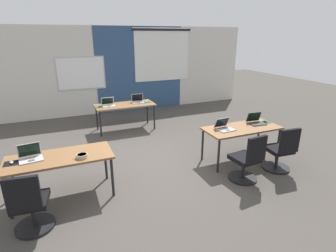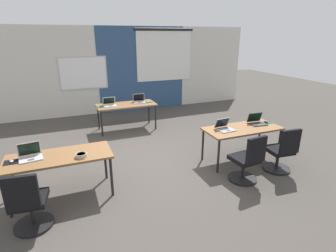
% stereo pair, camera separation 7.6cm
% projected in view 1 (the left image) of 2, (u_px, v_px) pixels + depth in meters
% --- Properties ---
extents(ground_plane, '(24.00, 24.00, 0.00)m').
position_uv_depth(ground_plane, '(153.00, 162.00, 5.51)').
color(ground_plane, '#47423D').
extents(back_wall_assembly, '(10.00, 0.27, 2.80)m').
position_uv_depth(back_wall_assembly, '(110.00, 70.00, 8.71)').
color(back_wall_assembly, silver).
rests_on(back_wall_assembly, ground).
extents(desk_near_left, '(1.60, 0.70, 0.72)m').
position_uv_depth(desk_near_left, '(60.00, 160.00, 4.13)').
color(desk_near_left, brown).
rests_on(desk_near_left, ground).
extents(desk_near_right, '(1.60, 0.70, 0.72)m').
position_uv_depth(desk_near_right, '(242.00, 130.00, 5.42)').
color(desk_near_right, brown).
rests_on(desk_near_right, ground).
extents(desk_far_center, '(1.60, 0.70, 0.72)m').
position_uv_depth(desk_far_center, '(125.00, 107.00, 7.21)').
color(desk_far_center, brown).
rests_on(desk_far_center, ground).
extents(laptop_near_left_end, '(0.36, 0.31, 0.24)m').
position_uv_depth(laptop_near_left_end, '(30.00, 156.00, 4.00)').
color(laptop_near_left_end, '#B7B7BC').
rests_on(laptop_near_left_end, desk_near_left).
extents(mousepad_near_left_end, '(0.22, 0.19, 0.00)m').
position_uv_depth(mousepad_near_left_end, '(12.00, 163.00, 3.89)').
color(mousepad_near_left_end, black).
rests_on(mousepad_near_left_end, desk_near_left).
extents(mouse_near_left_end, '(0.07, 0.11, 0.03)m').
position_uv_depth(mouse_near_left_end, '(12.00, 162.00, 3.88)').
color(mouse_near_left_end, '#B2B2B7').
rests_on(mouse_near_left_end, mousepad_near_left_end).
extents(chair_near_left_end, '(0.52, 0.56, 0.92)m').
position_uv_depth(chair_near_left_end, '(30.00, 207.00, 3.45)').
color(chair_near_left_end, black).
rests_on(chair_near_left_end, ground).
extents(laptop_near_right_inner, '(0.36, 0.35, 0.22)m').
position_uv_depth(laptop_near_right_inner, '(225.00, 127.00, 5.26)').
color(laptop_near_right_inner, '#9E9EA3').
rests_on(laptop_near_right_inner, desk_near_right).
extents(chair_near_right_inner, '(0.52, 0.56, 0.92)m').
position_uv_depth(chair_near_right_inner, '(247.00, 162.00, 4.68)').
color(chair_near_right_inner, black).
rests_on(chair_near_right_inner, ground).
extents(laptop_near_right_end, '(0.35, 0.32, 0.23)m').
position_uv_depth(laptop_near_right_end, '(256.00, 121.00, 5.62)').
color(laptop_near_right_end, '#333338').
rests_on(laptop_near_right_end, desk_near_right).
extents(mousepad_near_right_end, '(0.22, 0.19, 0.00)m').
position_uv_depth(mousepad_near_right_end, '(265.00, 122.00, 5.71)').
color(mousepad_near_right_end, '#23512D').
rests_on(mousepad_near_right_end, desk_near_right).
extents(mouse_near_right_end, '(0.06, 0.10, 0.03)m').
position_uv_depth(mouse_near_right_end, '(265.00, 121.00, 5.70)').
color(mouse_near_right_end, black).
rests_on(mouse_near_right_end, mousepad_near_right_end).
extents(chair_near_right_end, '(0.52, 0.56, 0.92)m').
position_uv_depth(chair_near_right_end, '(281.00, 153.00, 5.04)').
color(chair_near_right_end, black).
rests_on(chair_near_right_end, ground).
extents(laptop_far_right, '(0.37, 0.32, 0.23)m').
position_uv_depth(laptop_far_right, '(138.00, 101.00, 7.37)').
color(laptop_far_right, '#9E9EA3').
rests_on(laptop_far_right, desk_far_center).
extents(mousepad_far_right, '(0.22, 0.19, 0.00)m').
position_uv_depth(mousepad_far_right, '(147.00, 102.00, 7.41)').
color(mousepad_far_right, '#23512D').
rests_on(mousepad_far_right, desk_far_center).
extents(mouse_far_right, '(0.06, 0.10, 0.03)m').
position_uv_depth(mouse_far_right, '(147.00, 102.00, 7.40)').
color(mouse_far_right, '#B2B2B7').
rests_on(mouse_far_right, mousepad_far_right).
extents(laptop_far_left, '(0.33, 0.33, 0.22)m').
position_uv_depth(laptop_far_left, '(108.00, 104.00, 7.01)').
color(laptop_far_left, silver).
rests_on(laptop_far_left, desk_far_center).
extents(mousepad_far_left, '(0.22, 0.19, 0.00)m').
position_uv_depth(mousepad_far_left, '(100.00, 107.00, 6.90)').
color(mousepad_far_left, '#23512D').
rests_on(mousepad_far_left, desk_far_center).
extents(mouse_far_left, '(0.08, 0.11, 0.03)m').
position_uv_depth(mouse_far_left, '(100.00, 107.00, 6.89)').
color(mouse_far_left, black).
rests_on(mouse_far_left, mousepad_far_left).
extents(snack_bowl, '(0.18, 0.18, 0.06)m').
position_uv_depth(snack_bowl, '(82.00, 156.00, 4.06)').
color(snack_bowl, tan).
rests_on(snack_bowl, desk_near_left).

